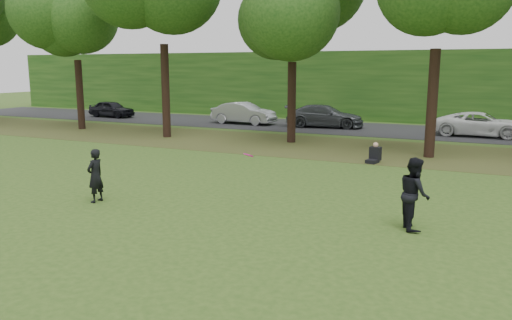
{
  "coord_description": "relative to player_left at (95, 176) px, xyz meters",
  "views": [
    {
      "loc": [
        6.12,
        -10.22,
        3.87
      ],
      "look_at": [
        0.36,
        2.24,
        1.3
      ],
      "focal_mm": 35.0,
      "sensor_mm": 36.0,
      "label": 1
    }
  ],
  "objects": [
    {
      "name": "ground",
      "position": [
        3.98,
        -0.58,
        -0.78
      ],
      "size": [
        120.0,
        120.0,
        0.0
      ],
      "primitive_type": "plane",
      "color": "#2B4816",
      "rests_on": "ground"
    },
    {
      "name": "leaf_litter",
      "position": [
        3.98,
        12.42,
        -0.78
      ],
      "size": [
        60.0,
        7.0,
        0.01
      ],
      "primitive_type": "cube",
      "color": "#3F2D16",
      "rests_on": "ground"
    },
    {
      "name": "street",
      "position": [
        3.98,
        20.42,
        -0.77
      ],
      "size": [
        70.0,
        7.0,
        0.02
      ],
      "primitive_type": "cube",
      "color": "black",
      "rests_on": "ground"
    },
    {
      "name": "far_hedge",
      "position": [
        3.98,
        26.42,
        1.72
      ],
      "size": [
        70.0,
        3.0,
        5.0
      ],
      "primitive_type": "cube",
      "color": "#184213",
      "rests_on": "ground"
    },
    {
      "name": "player_left",
      "position": [
        0.0,
        0.0,
        0.0
      ],
      "size": [
        0.38,
        0.57,
        1.56
      ],
      "primitive_type": "imported",
      "rotation": [
        0.0,
        0.0,
        -1.57
      ],
      "color": "black",
      "rests_on": "ground"
    },
    {
      "name": "player_right",
      "position": [
        8.69,
        1.31,
        0.1
      ],
      "size": [
        0.94,
        1.05,
        1.76
      ],
      "primitive_type": "imported",
      "rotation": [
        0.0,
        0.0,
        1.96
      ],
      "color": "black",
      "rests_on": "ground"
    },
    {
      "name": "parked_cars",
      "position": [
        3.04,
        19.87,
        -0.07
      ],
      "size": [
        40.42,
        3.0,
        1.46
      ],
      "color": "black",
      "rests_on": "street"
    },
    {
      "name": "frisbee",
      "position": [
        4.46,
        0.93,
        0.78
      ],
      "size": [
        0.32,
        0.3,
        0.17
      ],
      "color": "#DA1288",
      "rests_on": "ground"
    },
    {
      "name": "seated_person",
      "position": [
        6.08,
        9.49,
        -0.47
      ],
      "size": [
        0.55,
        0.8,
        0.83
      ],
      "rotation": [
        0.0,
        0.0,
        -0.2
      ],
      "color": "black",
      "rests_on": "ground"
    }
  ]
}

